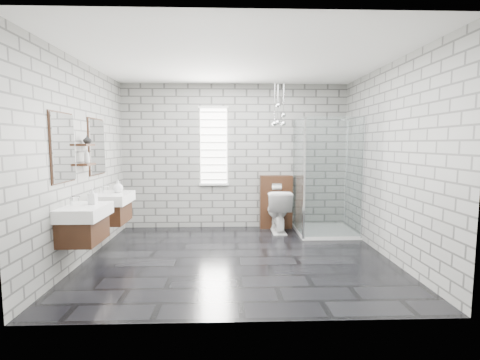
{
  "coord_description": "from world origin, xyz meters",
  "views": [
    {
      "loc": [
        -0.12,
        -4.77,
        1.6
      ],
      "look_at": [
        0.05,
        0.35,
        1.06
      ],
      "focal_mm": 26.0,
      "sensor_mm": 36.0,
      "label": 1
    }
  ],
  "objects_px": {
    "cistern_panel": "(276,202)",
    "toilet": "(278,211)",
    "vanity_right": "(111,199)",
    "shower_enclosure": "(321,206)",
    "vanity_left": "(81,213)"
  },
  "relations": [
    {
      "from": "cistern_panel",
      "to": "toilet",
      "type": "xyz_separation_m",
      "value": [
        0.0,
        -0.27,
        -0.12
      ]
    },
    {
      "from": "vanity_right",
      "to": "cistern_panel",
      "type": "xyz_separation_m",
      "value": [
        2.68,
        1.21,
        -0.26
      ]
    },
    {
      "from": "cistern_panel",
      "to": "vanity_right",
      "type": "bearing_deg",
      "value": -155.71
    },
    {
      "from": "cistern_panel",
      "to": "toilet",
      "type": "bearing_deg",
      "value": -90.0
    },
    {
      "from": "shower_enclosure",
      "to": "toilet",
      "type": "height_order",
      "value": "shower_enclosure"
    },
    {
      "from": "vanity_left",
      "to": "toilet",
      "type": "distance_m",
      "value": 3.36
    },
    {
      "from": "shower_enclosure",
      "to": "toilet",
      "type": "xyz_separation_m",
      "value": [
        -0.73,
        0.24,
        -0.12
      ]
    },
    {
      "from": "cistern_panel",
      "to": "toilet",
      "type": "distance_m",
      "value": 0.3
    },
    {
      "from": "shower_enclosure",
      "to": "vanity_right",
      "type": "bearing_deg",
      "value": -168.52
    },
    {
      "from": "vanity_left",
      "to": "vanity_right",
      "type": "height_order",
      "value": "same"
    },
    {
      "from": "vanity_right",
      "to": "toilet",
      "type": "distance_m",
      "value": 2.86
    },
    {
      "from": "cistern_panel",
      "to": "shower_enclosure",
      "type": "distance_m",
      "value": 0.89
    },
    {
      "from": "shower_enclosure",
      "to": "cistern_panel",
      "type": "bearing_deg",
      "value": 144.65
    },
    {
      "from": "vanity_right",
      "to": "toilet",
      "type": "xyz_separation_m",
      "value": [
        2.68,
        0.94,
        -0.37
      ]
    },
    {
      "from": "cistern_panel",
      "to": "shower_enclosure",
      "type": "height_order",
      "value": "shower_enclosure"
    }
  ]
}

